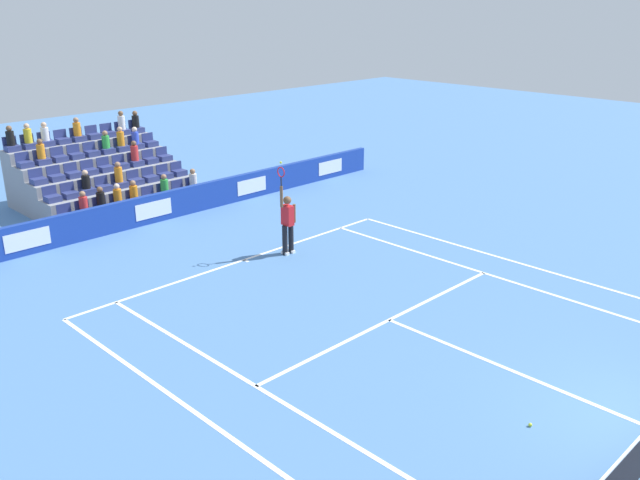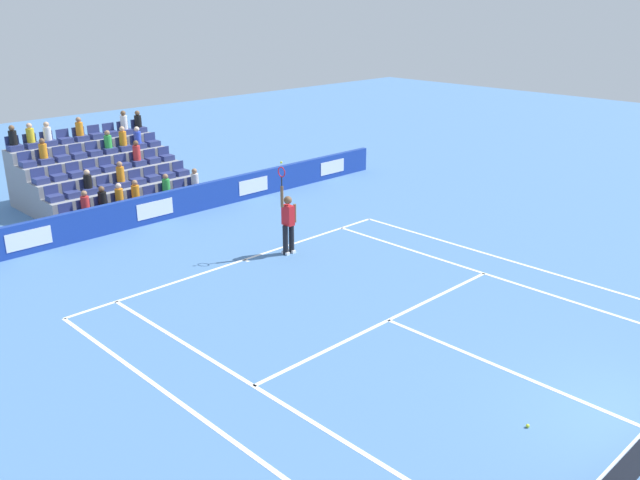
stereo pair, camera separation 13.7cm
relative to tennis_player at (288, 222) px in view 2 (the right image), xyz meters
The scene contains 12 objects.
line_baseline 1.69m from the tennis_player, 21.76° to the right, with size 10.97×0.10×0.01m, color white.
line_service 5.24m from the tennis_player, 75.60° to the left, with size 8.23×0.10×0.01m, color white.
line_centre_service 8.34m from the tennis_player, 81.11° to the left, with size 0.10×6.40×0.01m, color white.
line_singles_sideline_left 7.72m from the tennis_player, 45.21° to the left, with size 0.10×11.89×0.01m, color white.
line_singles_sideline_right 6.21m from the tennis_player, 117.56° to the left, with size 0.10×11.89×0.01m, color white.
line_doubles_sideline_left 8.73m from the tennis_player, 38.78° to the left, with size 0.10×11.89×0.01m, color white.
line_doubles_sideline_right 6.94m from the tennis_player, 127.74° to the left, with size 0.10×11.89×0.01m, color white.
line_centre_mark 1.67m from the tennis_player, 17.80° to the right, with size 0.10×0.20×0.01m, color white.
sponsor_barrier 5.60m from the tennis_player, 76.75° to the right, with size 21.39×0.22×0.98m.
tennis_player is the anchor object (origin of this frame).
stadium_stand 9.09m from the tennis_player, 81.91° to the right, with size 5.58×4.75×3.03m.
loose_tennis_ball 9.91m from the tennis_player, 73.74° to the left, with size 0.07×0.07×0.07m, color #D1E533.
Camera 2 is at (11.24, 2.74, 7.23)m, focal length 37.79 mm.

